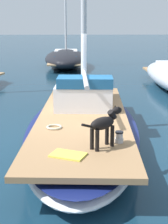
# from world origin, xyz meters

# --- Properties ---
(ground_plane) EXTENTS (120.00, 120.00, 0.00)m
(ground_plane) POSITION_xyz_m (0.00, 0.00, 0.00)
(ground_plane) COLOR #143347
(sailboat_main) EXTENTS (2.90, 7.36, 0.66)m
(sailboat_main) POSITION_xyz_m (0.00, 0.00, 0.34)
(sailboat_main) COLOR white
(sailboat_main) RESTS_ON ground
(cabin_house) EXTENTS (1.52, 2.29, 0.84)m
(cabin_house) POSITION_xyz_m (0.07, 1.12, 1.01)
(cabin_house) COLOR silver
(cabin_house) RESTS_ON sailboat_main
(dog_black) EXTENTS (0.78, 0.66, 0.70)m
(dog_black) POSITION_xyz_m (0.32, -2.09, 1.08)
(dog_black) COLOR black
(dog_black) RESTS_ON sailboat_main
(deck_winch) EXTENTS (0.16, 0.16, 0.21)m
(deck_winch) POSITION_xyz_m (0.62, -1.86, 0.76)
(deck_winch) COLOR #B7B7BC
(deck_winch) RESTS_ON sailboat_main
(coiled_rope) EXTENTS (0.32, 0.32, 0.04)m
(coiled_rope) POSITION_xyz_m (-0.62, -0.96, 0.68)
(coiled_rope) COLOR beige
(coiled_rope) RESTS_ON sailboat_main
(deck_towel) EXTENTS (0.66, 0.55, 0.03)m
(deck_towel) POSITION_xyz_m (-0.30, -2.47, 0.68)
(deck_towel) COLOR #D8D14C
(deck_towel) RESTS_ON sailboat_main
(moored_boat_far_astern) EXTENTS (2.57, 5.85, 7.82)m
(moored_boat_far_astern) POSITION_xyz_m (-0.69, 13.34, 0.56)
(moored_boat_far_astern) COLOR black
(moored_boat_far_astern) RESTS_ON ground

